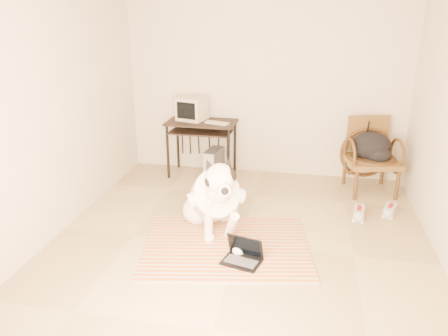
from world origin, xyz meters
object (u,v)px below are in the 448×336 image
(laptop, at_px, (243,255))
(computer_desk, at_px, (201,129))
(crt_monitor, at_px, (192,108))
(dog, at_px, (214,198))
(rattan_chair, at_px, (371,156))
(backpack, at_px, (372,148))
(pc_tower, at_px, (214,162))

(laptop, xyz_separation_m, computer_desk, (-0.96, 2.25, 0.62))
(laptop, height_order, crt_monitor, crt_monitor)
(computer_desk, xyz_separation_m, crt_monitor, (-0.15, 0.09, 0.28))
(dog, height_order, rattan_chair, rattan_chair)
(computer_desk, bearing_deg, dog, -71.84)
(laptop, bearing_deg, backpack, 55.77)
(pc_tower, bearing_deg, computer_desk, -169.36)
(crt_monitor, distance_m, backpack, 2.54)
(dog, relative_size, backpack, 2.30)
(laptop, height_order, backpack, backpack)
(dog, xyz_separation_m, laptop, (0.41, -0.60, -0.31))
(computer_desk, distance_m, pc_tower, 0.54)
(laptop, height_order, computer_desk, computer_desk)
(crt_monitor, xyz_separation_m, pc_tower, (0.32, -0.05, -0.79))
(laptop, xyz_separation_m, pc_tower, (-0.78, 2.28, 0.11))
(pc_tower, bearing_deg, laptop, -71.05)
(crt_monitor, bearing_deg, backpack, -6.50)
(computer_desk, bearing_deg, backpack, -4.85)
(laptop, bearing_deg, dog, 124.45)
(laptop, relative_size, crt_monitor, 0.93)
(laptop, relative_size, rattan_chair, 0.43)
(computer_desk, height_order, backpack, backpack)
(rattan_chair, bearing_deg, backpack, -93.87)
(computer_desk, relative_size, backpack, 1.94)
(backpack, bearing_deg, pc_tower, 173.94)
(backpack, bearing_deg, crt_monitor, 173.50)
(dog, relative_size, computer_desk, 1.18)
(crt_monitor, bearing_deg, computer_desk, -29.51)
(backpack, bearing_deg, computer_desk, 175.15)
(rattan_chair, bearing_deg, computer_desk, 176.93)
(laptop, distance_m, crt_monitor, 2.74)
(laptop, height_order, pc_tower, pc_tower)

